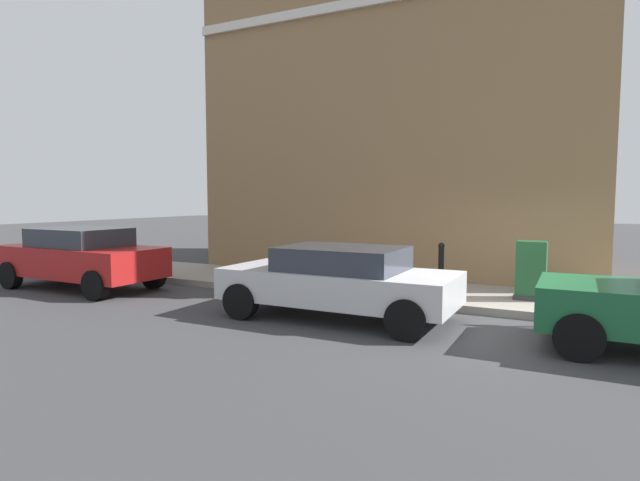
{
  "coord_description": "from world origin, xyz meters",
  "views": [
    {
      "loc": [
        -8.89,
        -1.41,
        2.14
      ],
      "look_at": [
        1.15,
        3.72,
        1.2
      ],
      "focal_mm": 28.81,
      "sensor_mm": 36.0,
      "label": 1
    }
  ],
  "objects_px": {
    "car_silver": "(339,280)",
    "bollard_near_cabinet": "(441,265)",
    "bollard_far_kerb": "(364,267)",
    "utility_cabinet": "(531,272)",
    "car_red": "(81,257)"
  },
  "relations": [
    {
      "from": "car_red",
      "to": "bollard_near_cabinet",
      "type": "relative_size",
      "value": 3.93
    },
    {
      "from": "utility_cabinet",
      "to": "bollard_near_cabinet",
      "type": "distance_m",
      "value": 1.8
    },
    {
      "from": "car_silver",
      "to": "bollard_far_kerb",
      "type": "xyz_separation_m",
      "value": [
        1.66,
        0.21,
        0.01
      ]
    },
    {
      "from": "car_silver",
      "to": "bollard_far_kerb",
      "type": "distance_m",
      "value": 1.67
    },
    {
      "from": "bollard_near_cabinet",
      "to": "bollard_far_kerb",
      "type": "bearing_deg",
      "value": 128.18
    },
    {
      "from": "car_red",
      "to": "utility_cabinet",
      "type": "distance_m",
      "value": 9.97
    },
    {
      "from": "utility_cabinet",
      "to": "bollard_far_kerb",
      "type": "relative_size",
      "value": 1.11
    },
    {
      "from": "car_silver",
      "to": "bollard_near_cabinet",
      "type": "height_order",
      "value": "car_silver"
    },
    {
      "from": "bollard_near_cabinet",
      "to": "bollard_far_kerb",
      "type": "xyz_separation_m",
      "value": [
        -1.06,
        1.35,
        0.0
      ]
    },
    {
      "from": "bollard_far_kerb",
      "to": "bollard_near_cabinet",
      "type": "bearing_deg",
      "value": -51.82
    },
    {
      "from": "car_silver",
      "to": "utility_cabinet",
      "type": "xyz_separation_m",
      "value": [
        2.62,
        -2.93,
        -0.01
      ]
    },
    {
      "from": "car_silver",
      "to": "utility_cabinet",
      "type": "bearing_deg",
      "value": -138.3
    },
    {
      "from": "utility_cabinet",
      "to": "bollard_far_kerb",
      "type": "xyz_separation_m",
      "value": [
        -0.96,
        3.14,
        0.02
      ]
    },
    {
      "from": "car_red",
      "to": "bollard_far_kerb",
      "type": "relative_size",
      "value": 3.93
    },
    {
      "from": "car_silver",
      "to": "bollard_far_kerb",
      "type": "height_order",
      "value": "car_silver"
    }
  ]
}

